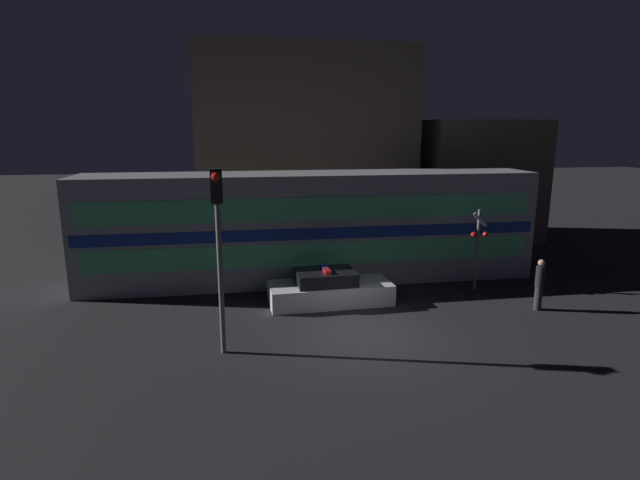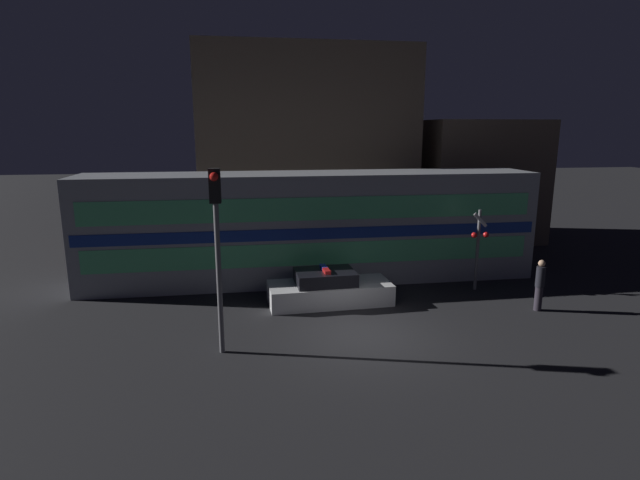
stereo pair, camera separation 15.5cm
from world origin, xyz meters
name	(u,v)px [view 2 (the right image)]	position (x,y,z in m)	size (l,w,h in m)	color
ground_plane	(362,334)	(0.00, 0.00, 0.00)	(120.00, 120.00, 0.00)	black
train	(312,227)	(-0.69, 6.03, 2.19)	(18.13, 2.86, 4.39)	#999EA5
police_car	(329,290)	(-0.51, 2.94, 0.50)	(4.41, 1.91, 1.33)	silver
pedestrian	(540,285)	(6.47, 1.09, 0.92)	(0.30, 0.30, 1.79)	#2D2833
crossing_signal_near	(478,245)	(5.38, 3.54, 1.80)	(0.69, 0.29, 3.13)	slate
traffic_light_corner	(217,232)	(-4.14, -0.60, 3.44)	(0.30, 0.46, 5.11)	slate
building_left	(305,149)	(-0.06, 13.14, 5.06)	(10.90, 6.13, 10.12)	brown
building_center	(474,180)	(9.54, 12.70, 3.29)	(6.30, 5.36, 6.57)	brown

